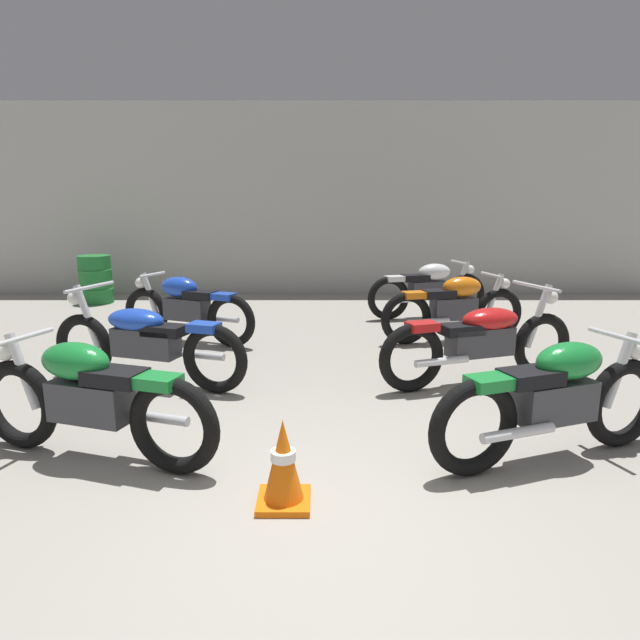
% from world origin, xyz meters
% --- Properties ---
extents(ground_plane, '(60.00, 60.00, 0.00)m').
position_xyz_m(ground_plane, '(0.00, 0.00, 0.00)').
color(ground_plane, gray).
extents(back_wall, '(13.29, 0.24, 3.60)m').
position_xyz_m(back_wall, '(0.00, 8.00, 1.80)').
color(back_wall, '#B2B2AD').
rests_on(back_wall, ground).
extents(motorcycle_left_row_0, '(1.91, 0.74, 0.88)m').
position_xyz_m(motorcycle_left_row_0, '(-1.59, 0.83, 0.46)').
color(motorcycle_left_row_0, black).
rests_on(motorcycle_left_row_0, ground).
extents(motorcycle_left_row_1, '(2.10, 0.90, 0.97)m').
position_xyz_m(motorcycle_left_row_1, '(-1.72, 2.43, 0.45)').
color(motorcycle_left_row_1, black).
rests_on(motorcycle_left_row_1, ground).
extents(motorcycle_left_row_2, '(1.87, 0.84, 0.88)m').
position_xyz_m(motorcycle_left_row_2, '(-1.72, 4.11, 0.46)').
color(motorcycle_left_row_2, black).
rests_on(motorcycle_left_row_2, ground).
extents(motorcycle_right_row_0, '(1.89, 0.79, 0.88)m').
position_xyz_m(motorcycle_right_row_0, '(1.63, 0.83, 0.46)').
color(motorcycle_right_row_0, black).
rests_on(motorcycle_right_row_0, ground).
extents(motorcycle_right_row_1, '(2.10, 0.92, 0.97)m').
position_xyz_m(motorcycle_right_row_1, '(1.59, 2.46, 0.45)').
color(motorcycle_right_row_1, black).
rests_on(motorcycle_right_row_1, ground).
extents(motorcycle_right_row_2, '(1.94, 0.67, 0.88)m').
position_xyz_m(motorcycle_right_row_2, '(1.73, 4.14, 0.46)').
color(motorcycle_right_row_2, black).
rests_on(motorcycle_right_row_2, ground).
extents(motorcycle_right_row_3, '(1.94, 0.69, 0.88)m').
position_xyz_m(motorcycle_right_row_3, '(1.69, 5.63, 0.46)').
color(motorcycle_right_row_3, black).
rests_on(motorcycle_right_row_3, ground).
extents(oil_drum, '(0.59, 0.59, 0.85)m').
position_xyz_m(oil_drum, '(-4.01, 6.88, 0.43)').
color(oil_drum, '#1E722D').
rests_on(oil_drum, ground).
extents(traffic_cone, '(0.32, 0.32, 0.54)m').
position_xyz_m(traffic_cone, '(-0.22, 0.25, 0.26)').
color(traffic_cone, orange).
rests_on(traffic_cone, ground).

